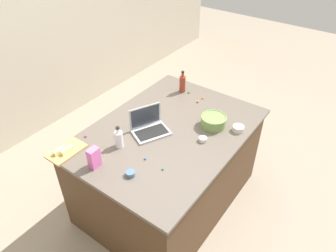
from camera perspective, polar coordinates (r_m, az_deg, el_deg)
name	(u,v)px	position (r m, az deg, el deg)	size (l,w,h in m)	color
ground_plane	(168,197)	(3.45, 0.00, -12.69)	(12.00, 12.00, 0.00)	gray
wall_back	(16,35)	(4.10, -25.71, 14.63)	(8.00, 0.10, 2.60)	beige
island_counter	(168,167)	(3.11, 0.00, -7.33)	(1.70, 1.23, 0.90)	#4C331E
laptop	(149,127)	(2.79, -3.43, -0.14)	(0.37, 0.34, 0.22)	#B7B7BC
mixing_bowl_large	(213,121)	(2.87, 8.19, 0.91)	(0.23, 0.23, 0.10)	#72934C
bottle_soy	(182,84)	(3.33, 2.62, 7.67)	(0.06, 0.06, 0.24)	maroon
bottle_vinegar	(119,139)	(2.63, -8.87, -2.29)	(0.07, 0.07, 0.20)	white
cutting_board	(66,151)	(2.72, -17.86, -4.34)	(0.31, 0.18, 0.02)	tan
butter_stick_left	(67,150)	(2.69, -17.79, -4.18)	(0.11, 0.04, 0.04)	#F4E58C
butter_stick_right	(60,151)	(2.70, -19.00, -4.21)	(0.11, 0.04, 0.04)	#F4E58C
ramekin_small	(238,129)	(2.87, 12.56, -0.45)	(0.10, 0.10, 0.05)	beige
ramekin_medium	(130,174)	(2.41, -6.81, -8.51)	(0.07, 0.07, 0.04)	slate
ramekin_wide	(203,139)	(2.71, 6.32, -2.40)	(0.07, 0.07, 0.04)	beige
candy_bag	(94,158)	(2.49, -13.22, -5.61)	(0.09, 0.06, 0.17)	pink
candy_0	(151,123)	(2.90, -3.07, 0.59)	(0.02, 0.02, 0.02)	blue
candy_1	(151,104)	(3.16, -3.18, 4.02)	(0.02, 0.02, 0.02)	orange
candy_2	(163,169)	(2.44, -0.95, -7.76)	(0.02, 0.02, 0.02)	green
candy_3	(203,98)	(3.27, 6.31, 5.06)	(0.02, 0.02, 0.02)	orange
candy_4	(189,92)	(3.35, 3.80, 6.08)	(0.02, 0.02, 0.02)	green
candy_5	(86,136)	(2.83, -14.65, -1.78)	(0.02, 0.02, 0.02)	#CC3399
candy_6	(198,102)	(3.20, 5.39, 4.42)	(0.02, 0.02, 0.02)	orange
candy_7	(145,159)	(2.53, -4.15, -5.93)	(0.02, 0.02, 0.02)	blue
candy_8	(148,117)	(2.97, -3.68, 1.61)	(0.02, 0.02, 0.02)	#CC3399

